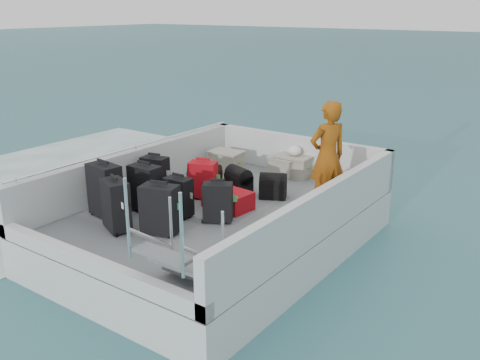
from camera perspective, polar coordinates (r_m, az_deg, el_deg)
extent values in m
plane|color=#16414D|center=(8.43, -2.30, -7.21)|extent=(160.00, 160.00, 0.00)
plane|color=white|center=(11.81, -21.00, -0.92)|extent=(10.00, 10.00, 0.00)
cube|color=silver|center=(8.31, -2.33, -5.34)|extent=(3.60, 5.00, 0.60)
cube|color=slate|center=(8.19, -2.36, -3.35)|extent=(3.30, 4.70, 0.02)
cube|color=silver|center=(9.19, -10.92, 1.10)|extent=(0.14, 5.00, 0.70)
cube|color=silver|center=(7.19, 8.56, -3.59)|extent=(0.14, 5.00, 0.70)
cube|color=silver|center=(10.00, 6.23, 2.72)|extent=(3.60, 0.14, 0.70)
cube|color=silver|center=(6.58, -15.67, -8.62)|extent=(3.60, 0.14, 0.20)
cylinder|color=silver|center=(9.08, -11.07, 3.52)|extent=(0.04, 4.80, 0.04)
cube|color=black|center=(8.07, -14.19, -1.13)|extent=(0.55, 0.36, 0.80)
cube|color=black|center=(8.17, -10.05, -0.92)|extent=(0.49, 0.29, 0.72)
cube|color=black|center=(8.95, -9.04, 0.49)|extent=(0.47, 0.34, 0.62)
cube|color=black|center=(7.56, -13.08, -2.68)|extent=(0.55, 0.44, 0.72)
cube|color=black|center=(7.92, -6.56, -1.84)|extent=(0.41, 0.25, 0.59)
cube|color=#9D0C16|center=(8.64, -3.96, -0.01)|extent=(0.50, 0.40, 0.61)
cube|color=black|center=(7.34, -8.53, -3.17)|extent=(0.56, 0.42, 0.69)
cube|color=black|center=(7.67, -2.38, -2.45)|extent=(0.48, 0.42, 0.59)
cube|color=#9D0C16|center=(8.24, -1.28, -2.09)|extent=(0.76, 0.54, 0.28)
cube|color=#A7A291|center=(10.12, -1.47, 1.97)|extent=(0.61, 0.45, 0.35)
cube|color=#A7A291|center=(9.86, 4.72, 1.39)|extent=(0.58, 0.44, 0.32)
cube|color=#A7A291|center=(9.83, 5.79, 1.43)|extent=(0.61, 0.43, 0.36)
cube|color=#A7A291|center=(9.02, 11.95, -0.55)|extent=(0.61, 0.50, 0.32)
ellipsoid|color=gold|center=(8.85, 10.38, -1.14)|extent=(0.28, 0.26, 0.22)
ellipsoid|color=white|center=(9.76, 5.84, 2.96)|extent=(0.24, 0.24, 0.18)
imported|color=#C86212|center=(8.07, 9.31, 2.47)|extent=(0.65, 0.74, 1.68)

